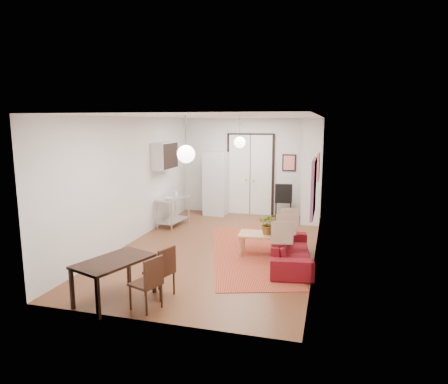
% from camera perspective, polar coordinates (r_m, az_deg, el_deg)
% --- Properties ---
extents(floor, '(7.00, 7.00, 0.00)m').
position_cam_1_polar(floor, '(9.05, -0.71, -7.92)').
color(floor, brown).
rests_on(floor, ground).
extents(ceiling, '(4.20, 7.00, 0.02)m').
position_cam_1_polar(ceiling, '(8.61, -0.75, 10.77)').
color(ceiling, white).
rests_on(ceiling, wall_back).
extents(wall_back, '(4.20, 0.02, 2.90)m').
position_cam_1_polar(wall_back, '(12.09, 3.84, 3.63)').
color(wall_back, silver).
rests_on(wall_back, floor).
extents(wall_front, '(4.20, 0.02, 2.90)m').
position_cam_1_polar(wall_front, '(5.50, -10.83, -4.21)').
color(wall_front, silver).
rests_on(wall_front, floor).
extents(wall_left, '(0.02, 7.00, 2.90)m').
position_cam_1_polar(wall_left, '(9.50, -13.01, 1.67)').
color(wall_left, silver).
rests_on(wall_left, floor).
extents(wall_right, '(0.02, 7.00, 2.90)m').
position_cam_1_polar(wall_right, '(8.39, 13.20, 0.58)').
color(wall_right, silver).
rests_on(wall_right, floor).
extents(double_doors, '(1.44, 0.06, 2.50)m').
position_cam_1_polar(double_doors, '(12.07, 3.78, 2.43)').
color(double_doors, white).
rests_on(double_doors, wall_back).
extents(stub_partition, '(0.50, 0.10, 2.90)m').
position_cam_1_polar(stub_partition, '(10.92, 12.40, 2.75)').
color(stub_partition, silver).
rests_on(stub_partition, floor).
extents(wall_cabinet, '(0.35, 1.00, 0.70)m').
position_cam_1_polar(wall_cabinet, '(10.71, -8.46, 5.15)').
color(wall_cabinet, silver).
rests_on(wall_cabinet, wall_left).
extents(painting_popart, '(0.05, 1.00, 1.00)m').
position_cam_1_polar(painting_popart, '(7.12, 12.67, 0.60)').
color(painting_popart, red).
rests_on(painting_popart, wall_right).
extents(painting_abstract, '(0.05, 0.50, 0.60)m').
position_cam_1_polar(painting_abstract, '(9.14, 13.32, 3.55)').
color(painting_abstract, beige).
rests_on(painting_abstract, wall_right).
extents(poster_back, '(0.40, 0.03, 0.50)m').
position_cam_1_polar(poster_back, '(11.87, 9.28, 4.14)').
color(poster_back, red).
rests_on(poster_back, wall_back).
extents(print_left, '(0.03, 0.44, 0.54)m').
position_cam_1_polar(print_left, '(11.23, -8.15, 5.63)').
color(print_left, olive).
rests_on(print_left, wall_left).
extents(pendant_back, '(0.30, 0.30, 0.80)m').
position_cam_1_polar(pendant_back, '(10.56, 2.26, 7.09)').
color(pendant_back, white).
rests_on(pendant_back, ceiling).
extents(pendant_front, '(0.30, 0.30, 0.80)m').
position_cam_1_polar(pendant_front, '(6.73, -5.45, 5.42)').
color(pendant_front, white).
rests_on(pendant_front, ceiling).
extents(kilim_rug, '(2.72, 4.43, 0.01)m').
position_cam_1_polar(kilim_rug, '(8.74, 3.71, -8.56)').
color(kilim_rug, '#B0482C').
rests_on(kilim_rug, floor).
extents(sofa, '(1.04, 2.07, 0.58)m').
position_cam_1_polar(sofa, '(8.04, 9.46, -8.22)').
color(sofa, maroon).
rests_on(sofa, floor).
extents(coffee_table, '(1.07, 0.64, 0.46)m').
position_cam_1_polar(coffee_table, '(8.50, 5.66, -6.35)').
color(coffee_table, tan).
rests_on(coffee_table, floor).
extents(potted_plant, '(0.37, 0.42, 0.45)m').
position_cam_1_polar(potted_plant, '(8.41, 6.37, -4.53)').
color(potted_plant, '#2E602B').
rests_on(potted_plant, coffee_table).
extents(kitchen_counter, '(0.65, 1.08, 0.78)m').
position_cam_1_polar(kitchen_counter, '(10.87, -7.25, -2.29)').
color(kitchen_counter, silver).
rests_on(kitchen_counter, floor).
extents(bowl, '(0.24, 0.24, 0.05)m').
position_cam_1_polar(bowl, '(10.54, -7.91, -0.92)').
color(bowl, white).
rests_on(bowl, kitchen_counter).
extents(soap_bottle, '(0.10, 0.10, 0.16)m').
position_cam_1_polar(soap_bottle, '(11.04, -6.93, -0.09)').
color(soap_bottle, teal).
rests_on(soap_bottle, kitchen_counter).
extents(fridge, '(0.68, 0.68, 1.88)m').
position_cam_1_polar(fridge, '(12.05, -1.11, 1.19)').
color(fridge, silver).
rests_on(fridge, floor).
extents(dining_table, '(1.05, 1.36, 0.67)m').
position_cam_1_polar(dining_table, '(6.54, -15.45, -9.94)').
color(dining_table, black).
rests_on(dining_table, floor).
extents(dining_chair_near, '(0.50, 0.61, 0.83)m').
position_cam_1_polar(dining_chair_near, '(6.67, -8.97, -10.36)').
color(dining_chair_near, '#382012').
rests_on(dining_chair_near, floor).
extents(dining_chair_far, '(0.50, 0.61, 0.83)m').
position_cam_1_polar(dining_chair_far, '(6.27, -10.82, -11.80)').
color(dining_chair_far, '#382012').
rests_on(dining_chair_far, floor).
extents(black_side_chair, '(0.53, 0.53, 1.05)m').
position_cam_1_polar(black_side_chair, '(11.81, 8.56, -0.69)').
color(black_side_chair, black).
rests_on(black_side_chair, floor).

